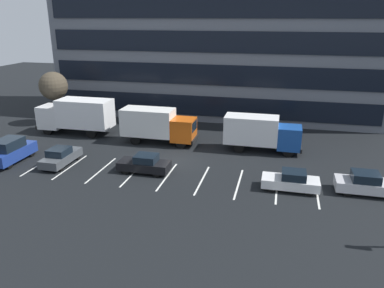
{
  "coord_description": "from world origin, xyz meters",
  "views": [
    {
      "loc": [
        8.27,
        -29.22,
        11.95
      ],
      "look_at": [
        1.01,
        0.72,
        1.4
      ],
      "focal_mm": 35.28,
      "sensor_mm": 36.0,
      "label": 1
    }
  ],
  "objects_px": {
    "box_truck_orange": "(157,124)",
    "sedan_charcoal": "(61,156)",
    "sedan_silver": "(367,184)",
    "box_truck_blue": "(261,132)",
    "sedan_white": "(291,181)",
    "bare_tree": "(53,86)",
    "sedan_black": "(145,164)",
    "box_truck_white": "(77,114)",
    "suv_navy": "(10,151)"
  },
  "relations": [
    {
      "from": "suv_navy",
      "to": "box_truck_white",
      "type": "bearing_deg",
      "value": 80.95
    },
    {
      "from": "box_truck_white",
      "to": "sedan_charcoal",
      "type": "relative_size",
      "value": 1.94
    },
    {
      "from": "sedan_black",
      "to": "sedan_white",
      "type": "bearing_deg",
      "value": -2.91
    },
    {
      "from": "bare_tree",
      "to": "box_truck_blue",
      "type": "bearing_deg",
      "value": -9.75
    },
    {
      "from": "box_truck_orange",
      "to": "box_truck_white",
      "type": "height_order",
      "value": "box_truck_white"
    },
    {
      "from": "box_truck_orange",
      "to": "sedan_white",
      "type": "xyz_separation_m",
      "value": [
        12.7,
        -7.79,
        -1.22
      ]
    },
    {
      "from": "box_truck_white",
      "to": "sedan_charcoal",
      "type": "distance_m",
      "value": 8.93
    },
    {
      "from": "box_truck_white",
      "to": "sedan_silver",
      "type": "distance_m",
      "value": 28.3
    },
    {
      "from": "box_truck_orange",
      "to": "sedan_charcoal",
      "type": "height_order",
      "value": "box_truck_orange"
    },
    {
      "from": "sedan_white",
      "to": "sedan_silver",
      "type": "bearing_deg",
      "value": 7.09
    },
    {
      "from": "sedan_black",
      "to": "sedan_white",
      "type": "distance_m",
      "value": 11.38
    },
    {
      "from": "box_truck_orange",
      "to": "box_truck_blue",
      "type": "bearing_deg",
      "value": 0.16
    },
    {
      "from": "sedan_black",
      "to": "box_truck_blue",
      "type": "bearing_deg",
      "value": 39.96
    },
    {
      "from": "sedan_black",
      "to": "box_truck_white",
      "type": "bearing_deg",
      "value": 142.22
    },
    {
      "from": "suv_navy",
      "to": "bare_tree",
      "type": "bearing_deg",
      "value": 104.55
    },
    {
      "from": "sedan_black",
      "to": "sedan_silver",
      "type": "xyz_separation_m",
      "value": [
        16.55,
        0.07,
        0.05
      ]
    },
    {
      "from": "box_truck_orange",
      "to": "sedan_white",
      "type": "distance_m",
      "value": 14.94
    },
    {
      "from": "box_truck_orange",
      "to": "sedan_silver",
      "type": "distance_m",
      "value": 19.29
    },
    {
      "from": "box_truck_blue",
      "to": "sedan_charcoal",
      "type": "bearing_deg",
      "value": -155.48
    },
    {
      "from": "box_truck_white",
      "to": "sedan_white",
      "type": "bearing_deg",
      "value": -21.77
    },
    {
      "from": "bare_tree",
      "to": "box_truck_white",
      "type": "bearing_deg",
      "value": -35.06
    },
    {
      "from": "box_truck_white",
      "to": "suv_navy",
      "type": "height_order",
      "value": "box_truck_white"
    },
    {
      "from": "sedan_black",
      "to": "bare_tree",
      "type": "height_order",
      "value": "bare_tree"
    },
    {
      "from": "box_truck_orange",
      "to": "sedan_charcoal",
      "type": "relative_size",
      "value": 1.77
    },
    {
      "from": "sedan_silver",
      "to": "sedan_charcoal",
      "type": "height_order",
      "value": "sedan_silver"
    },
    {
      "from": "sedan_charcoal",
      "to": "box_truck_orange",
      "type": "bearing_deg",
      "value": 50.1
    },
    {
      "from": "suv_navy",
      "to": "sedan_black",
      "type": "bearing_deg",
      "value": 2.69
    },
    {
      "from": "sedan_black",
      "to": "suv_navy",
      "type": "relative_size",
      "value": 0.9
    },
    {
      "from": "box_truck_orange",
      "to": "suv_navy",
      "type": "bearing_deg",
      "value": -143.73
    },
    {
      "from": "box_truck_blue",
      "to": "sedan_black",
      "type": "bearing_deg",
      "value": -140.04
    },
    {
      "from": "sedan_black",
      "to": "sedan_white",
      "type": "xyz_separation_m",
      "value": [
        11.36,
        -0.58,
        -0.01
      ]
    },
    {
      "from": "box_truck_orange",
      "to": "suv_navy",
      "type": "xyz_separation_m",
      "value": [
        -10.59,
        -7.77,
        -0.91
      ]
    },
    {
      "from": "sedan_charcoal",
      "to": "sedan_silver",
      "type": "bearing_deg",
      "value": 0.39
    },
    {
      "from": "sedan_black",
      "to": "suv_navy",
      "type": "xyz_separation_m",
      "value": [
        -11.92,
        -0.56,
        0.3
      ]
    },
    {
      "from": "bare_tree",
      "to": "sedan_silver",
      "type": "bearing_deg",
      "value": -19.6
    },
    {
      "from": "box_truck_blue",
      "to": "sedan_black",
      "type": "height_order",
      "value": "box_truck_blue"
    },
    {
      "from": "bare_tree",
      "to": "sedan_charcoal",
      "type": "bearing_deg",
      "value": -56.44
    },
    {
      "from": "sedan_white",
      "to": "sedan_charcoal",
      "type": "xyz_separation_m",
      "value": [
        -18.8,
        0.48,
        0.01
      ]
    },
    {
      "from": "box_truck_white",
      "to": "sedan_black",
      "type": "xyz_separation_m",
      "value": [
        10.53,
        -8.16,
        -1.4
      ]
    },
    {
      "from": "box_truck_blue",
      "to": "box_truck_orange",
      "type": "height_order",
      "value": "box_truck_orange"
    },
    {
      "from": "sedan_white",
      "to": "bare_tree",
      "type": "xyz_separation_m",
      "value": [
        -26.36,
        11.88,
        3.66
      ]
    },
    {
      "from": "box_truck_orange",
      "to": "sedan_black",
      "type": "relative_size",
      "value": 1.78
    },
    {
      "from": "sedan_silver",
      "to": "sedan_charcoal",
      "type": "distance_m",
      "value": 23.99
    },
    {
      "from": "box_truck_blue",
      "to": "sedan_silver",
      "type": "relative_size",
      "value": 1.61
    },
    {
      "from": "suv_navy",
      "to": "sedan_silver",
      "type": "xyz_separation_m",
      "value": [
        28.47,
        0.63,
        -0.26
      ]
    },
    {
      "from": "sedan_white",
      "to": "suv_navy",
      "type": "height_order",
      "value": "suv_navy"
    },
    {
      "from": "sedan_silver",
      "to": "box_truck_blue",
      "type": "bearing_deg",
      "value": 137.83
    },
    {
      "from": "box_truck_blue",
      "to": "box_truck_orange",
      "type": "bearing_deg",
      "value": -179.84
    },
    {
      "from": "box_truck_blue",
      "to": "suv_navy",
      "type": "bearing_deg",
      "value": -159.23
    },
    {
      "from": "box_truck_orange",
      "to": "sedan_charcoal",
      "type": "bearing_deg",
      "value": -129.9
    }
  ]
}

